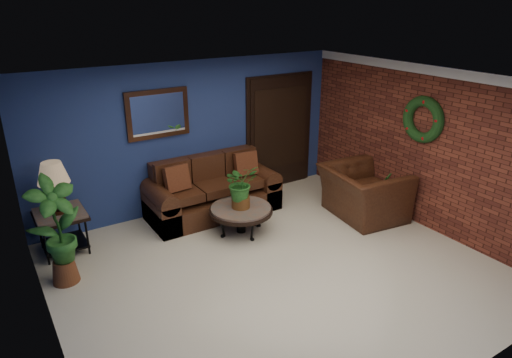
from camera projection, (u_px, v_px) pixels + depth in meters
floor at (277, 270)px, 6.15m from camera, size 5.50×5.50×0.00m
wall_back at (193, 136)px, 7.65m from camera, size 5.50×0.04×2.50m
wall_left at (41, 243)px, 4.32m from camera, size 0.04×5.00×2.50m
wall_right_brick at (424, 148)px, 7.05m from camera, size 0.04×5.00×2.50m
ceiling at (280, 83)px, 5.22m from camera, size 5.50×5.00×0.02m
crown_molding at (434, 71)px, 6.60m from camera, size 0.03×5.00×0.14m
wall_mirror at (158, 114)px, 7.15m from camera, size 1.02×0.06×0.77m
closet_door at (279, 133)px, 8.57m from camera, size 1.44×0.06×2.18m
wreath at (423, 120)px, 6.89m from camera, size 0.16×0.72×0.72m
sofa at (211, 194)px, 7.71m from camera, size 2.18×0.94×0.98m
coffee_table at (241, 211)px, 7.02m from camera, size 0.98×0.98×0.42m
end_table at (61, 221)px, 6.44m from camera, size 0.68×0.68×0.62m
table_lamp at (54, 181)px, 6.21m from camera, size 0.43×0.43×0.71m
side_chair at (252, 174)px, 8.07m from camera, size 0.46×0.46×0.90m
armchair at (363, 193)px, 7.54m from camera, size 1.27×1.41×0.83m
coffee_plant at (241, 185)px, 6.86m from camera, size 0.51×0.44×0.69m
floor_plant at (380, 194)px, 7.49m from camera, size 0.40×0.34×0.80m
tall_plant at (57, 227)px, 5.61m from camera, size 0.74×0.61×1.45m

